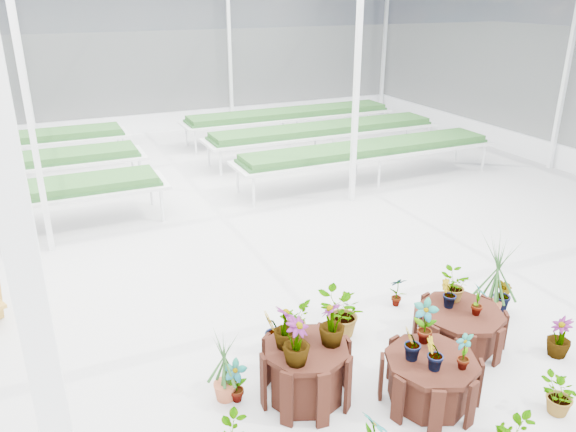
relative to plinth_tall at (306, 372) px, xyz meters
name	(u,v)px	position (x,y,z in m)	size (l,w,h in m)	color
ground_plane	(309,327)	(0.65, 1.24, -0.33)	(24.00, 24.00, 0.00)	gray
greenhouse_shell	(311,166)	(0.65, 1.24, 1.92)	(18.00, 24.00, 4.50)	white
steel_frame	(311,166)	(0.65, 1.24, 1.92)	(18.00, 24.00, 4.50)	silver
nursery_benches	(176,159)	(0.65, 8.44, 0.09)	(16.00, 7.00, 0.84)	silver
plinth_tall	(306,372)	(0.00, 0.00, 0.00)	(0.97, 0.97, 0.66)	black
plinth_mid	(430,380)	(1.20, -0.60, -0.06)	(1.04, 1.04, 0.55)	black
plinth_low	(459,328)	(2.20, 0.10, -0.08)	(1.10, 1.10, 0.49)	black
nursery_plants	(390,332)	(1.12, 0.07, 0.16)	(4.71, 3.18, 1.34)	#265022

